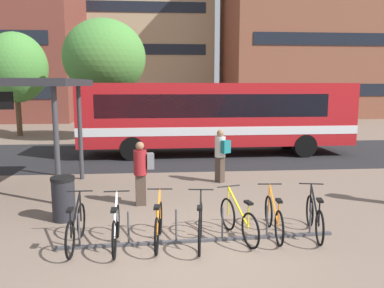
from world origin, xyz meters
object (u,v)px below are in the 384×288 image
parked_bicycle_black_3 (200,226)px  city_bus (218,115)px  parked_bicycle_black_0 (76,228)px  parked_bicycle_orange_2 (159,225)px  commuter_teal_pack_0 (221,152)px  street_tree_0 (16,68)px  parked_bicycle_white_1 (116,228)px  trash_bin (63,198)px  commuter_grey_pack_1 (142,169)px  parked_bicycle_yellow_4 (238,220)px  street_tree_1 (105,58)px  parked_bicycle_orange_5 (274,218)px  parked_bicycle_black_6 (314,217)px

parked_bicycle_black_3 → city_bus: bearing=-3.0°
parked_bicycle_black_0 → parked_bicycle_orange_2: same height
commuter_teal_pack_0 → street_tree_0: street_tree_0 is taller
parked_bicycle_white_1 → parked_bicycle_black_3: 1.64m
parked_bicycle_white_1 → street_tree_0: bearing=21.7°
parked_bicycle_black_0 → trash_bin: (-0.60, 1.56, 0.13)m
city_bus → parked_bicycle_black_3: city_bus is taller
commuter_teal_pack_0 → commuter_grey_pack_1: (-2.42, -2.20, -0.02)m
parked_bicycle_black_0 → parked_bicycle_yellow_4: same height
parked_bicycle_yellow_4 → street_tree_0: bearing=15.8°
parked_bicycle_black_3 → street_tree_1: street_tree_1 is taller
commuter_teal_pack_0 → street_tree_1: size_ratio=0.25×
parked_bicycle_orange_2 → street_tree_1: (-2.96, 14.79, 4.23)m
parked_bicycle_yellow_4 → street_tree_0: 20.16m
city_bus → trash_bin: size_ratio=11.71×
parked_bicycle_black_0 → commuter_teal_pack_0: commuter_teal_pack_0 is taller
parked_bicycle_black_3 → parked_bicycle_black_0: bearing=95.4°
city_bus → parked_bicycle_orange_2: city_bus is taller
parked_bicycle_orange_5 → commuter_teal_pack_0: 4.57m
parked_bicycle_white_1 → parked_bicycle_orange_2: bearing=-85.3°
commuter_grey_pack_1 → street_tree_0: street_tree_0 is taller
parked_bicycle_orange_5 → street_tree_1: 16.10m
parked_bicycle_black_3 → parked_bicycle_black_6: 2.44m
commuter_teal_pack_0 → city_bus: bearing=-41.0°
street_tree_0 → parked_bicycle_white_1: bearing=-65.7°
parked_bicycle_black_6 → commuter_grey_pack_1: (-3.68, 2.36, 0.58)m
parked_bicycle_black_0 → commuter_grey_pack_1: commuter_grey_pack_1 is taller
parked_bicycle_black_6 → commuter_grey_pack_1: 4.41m
parked_bicycle_white_1 → street_tree_1: bearing=5.6°
parked_bicycle_orange_2 → commuter_grey_pack_1: 2.62m
parked_bicycle_orange_5 → parked_bicycle_black_0: bearing=97.8°
parked_bicycle_yellow_4 → trash_bin: bearing=54.5°
parked_bicycle_orange_5 → parked_bicycle_black_6: (0.86, -0.05, 0.00)m
street_tree_0 → parked_bicycle_orange_5: bearing=-57.0°
city_bus → trash_bin: bearing=-121.1°
parked_bicycle_white_1 → parked_bicycle_black_6: same height
commuter_grey_pack_1 → parked_bicycle_yellow_4: bearing=123.8°
parked_bicycle_black_6 → commuter_teal_pack_0: bearing=26.5°
parked_bicycle_black_6 → commuter_teal_pack_0: (-1.26, 4.56, 0.60)m
parked_bicycle_black_3 → commuter_grey_pack_1: commuter_grey_pack_1 is taller
parked_bicycle_black_0 → parked_bicycle_white_1: 0.78m
parked_bicycle_white_1 → parked_bicycle_orange_2: (0.82, 0.10, 0.00)m
parked_bicycle_orange_5 → street_tree_1: bearing=24.5°
trash_bin → parked_bicycle_black_3: bearing=-28.6°
parked_bicycle_orange_2 → commuter_grey_pack_1: size_ratio=1.02×
city_bus → trash_bin: 9.72m
commuter_teal_pack_0 → street_tree_0: size_ratio=0.27×
parked_bicycle_black_3 → parked_bicycle_orange_5: same height
parked_bicycle_black_0 → trash_bin: trash_bin is taller
parked_bicycle_yellow_4 → commuter_grey_pack_1: (-2.06, 2.40, 0.58)m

